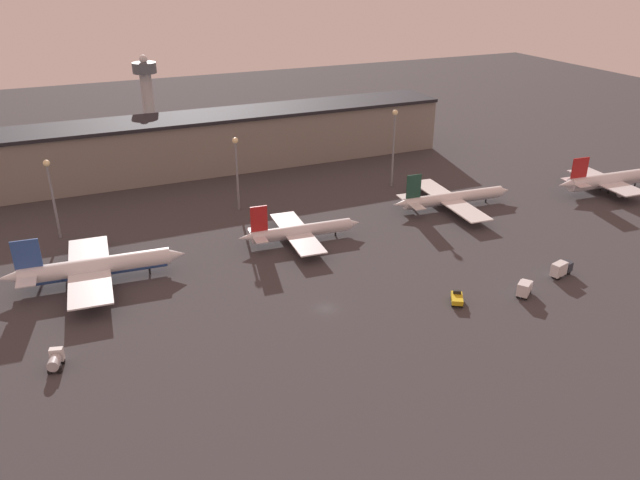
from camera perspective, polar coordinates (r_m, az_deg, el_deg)
name	(u,v)px	position (r m, az deg, el deg)	size (l,w,h in m)	color
ground	(326,308)	(140.57, 0.54, -6.28)	(600.00, 600.00, 0.00)	#383538
terminal_building	(205,143)	(231.03, -10.46, 8.73)	(182.09, 21.39, 20.25)	gray
airplane_1	(95,268)	(159.11, -19.92, -2.38)	(43.39, 37.85, 13.26)	white
airplane_2	(300,231)	(171.18, -1.84, 0.80)	(35.10, 29.96, 11.85)	silver
airplane_3	(452,198)	(198.71, 11.98, 3.77)	(40.97, 37.97, 12.27)	white
airplane_4	(609,180)	(228.71, 24.92, 4.98)	(41.12, 27.73, 13.00)	silver
service_vehicle_1	(561,269)	(163.96, 21.18, -2.45)	(6.94, 3.84, 3.91)	#282D38
service_vehicle_2	(524,288)	(152.08, 18.19, -4.20)	(5.60, 5.07, 3.70)	white
service_vehicle_3	(55,360)	(131.30, -23.05, -10.08)	(3.46, 4.93, 3.44)	white
service_vehicle_4	(457,298)	(145.35, 12.42, -5.23)	(4.68, 5.48, 2.63)	gold
lamp_post_0	(51,188)	(183.91, -23.36, 4.35)	(1.80, 1.80, 22.63)	slate
lamp_post_1	(237,164)	(190.15, -7.64, 6.89)	(1.80, 1.80, 22.98)	slate
lamp_post_2	(394,139)	(210.06, 6.77, 9.18)	(1.80, 1.80, 26.26)	slate
control_tower	(148,96)	(257.21, -15.49, 12.58)	(9.00, 9.00, 37.43)	#99999E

